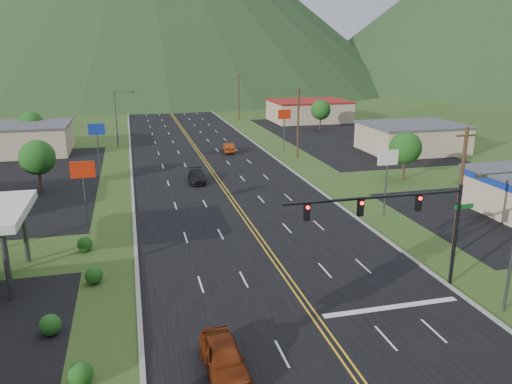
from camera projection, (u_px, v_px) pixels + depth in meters
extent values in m
cylinder|color=black|center=(455.00, 236.00, 33.02)|extent=(0.24, 0.24, 7.00)
cylinder|color=black|center=(376.00, 197.00, 30.74)|extent=(12.00, 0.18, 0.18)
cube|color=#0C591E|center=(464.00, 206.00, 32.56)|extent=(1.40, 0.06, 0.30)
cube|color=black|center=(418.00, 203.00, 31.62)|extent=(0.35, 0.28, 1.05)
sphere|color=#FF0C05|center=(420.00, 199.00, 31.35)|extent=(0.22, 0.22, 0.22)
cube|color=black|center=(360.00, 208.00, 30.67)|extent=(0.35, 0.28, 1.05)
sphere|color=#FF0C05|center=(362.00, 203.00, 30.41)|extent=(0.22, 0.22, 0.22)
cube|color=black|center=(307.00, 212.00, 29.85)|extent=(0.35, 0.28, 1.05)
sphere|color=#FF0C05|center=(308.00, 208.00, 29.58)|extent=(0.22, 0.22, 0.22)
cylinder|color=#59595E|center=(503.00, 173.00, 27.72)|extent=(2.88, 0.12, 0.12)
cube|color=#59595E|center=(481.00, 176.00, 27.40)|extent=(0.60, 0.25, 0.18)
cylinder|color=#59595E|center=(116.00, 119.00, 79.55)|extent=(0.20, 0.20, 9.00)
cylinder|color=#59595E|center=(123.00, 91.00, 78.69)|extent=(2.88, 0.12, 0.12)
cube|color=#59595E|center=(133.00, 92.00, 79.06)|extent=(0.60, 0.25, 0.18)
cylinder|color=#59595E|center=(7.00, 263.00, 31.22)|extent=(0.36, 0.36, 5.00)
cylinder|color=#59595E|center=(25.00, 230.00, 36.81)|extent=(0.36, 0.36, 5.00)
cube|color=beige|center=(7.00, 140.00, 74.58)|extent=(18.00, 11.00, 4.20)
cube|color=#4C4C51|center=(4.00, 125.00, 73.95)|extent=(18.40, 11.40, 0.30)
cube|color=beige|center=(412.00, 139.00, 76.68)|extent=(14.00, 11.00, 4.00)
cube|color=#4C4C51|center=(413.00, 125.00, 76.08)|extent=(14.40, 11.40, 0.30)
cube|color=beige|center=(309.00, 111.00, 108.28)|extent=(16.00, 12.00, 4.20)
cube|color=maroon|center=(309.00, 101.00, 107.66)|extent=(16.40, 12.40, 0.30)
cylinder|color=#59595E|center=(86.00, 206.00, 42.41)|extent=(0.16, 0.16, 5.00)
cube|color=red|center=(83.00, 170.00, 41.51)|extent=(2.00, 0.18, 1.40)
cylinder|color=#59595E|center=(99.00, 154.00, 62.88)|extent=(0.16, 0.16, 5.00)
cube|color=navy|center=(96.00, 129.00, 61.99)|extent=(2.00, 0.18, 1.40)
cylinder|color=#59595E|center=(385.00, 191.00, 46.92)|extent=(0.16, 0.16, 5.00)
cube|color=white|center=(388.00, 158.00, 46.03)|extent=(2.00, 0.18, 1.40)
cylinder|color=#59595E|center=(284.00, 135.00, 76.71)|extent=(0.16, 0.16, 5.00)
cube|color=red|center=(284.00, 114.00, 75.81)|extent=(2.00, 0.18, 1.40)
cylinder|color=#382314|center=(40.00, 179.00, 55.23)|extent=(0.30, 0.30, 3.00)
sphere|color=#1C4D16|center=(37.00, 157.00, 54.56)|extent=(3.84, 3.84, 3.84)
cylinder|color=#382314|center=(33.00, 139.00, 79.18)|extent=(0.30, 0.30, 3.00)
sphere|color=#1C4D16|center=(31.00, 124.00, 78.51)|extent=(3.84, 3.84, 3.84)
cylinder|color=#382314|center=(404.00, 167.00, 60.50)|extent=(0.30, 0.30, 3.00)
sphere|color=#1C4D16|center=(406.00, 148.00, 59.83)|extent=(3.84, 3.84, 3.84)
cylinder|color=#382314|center=(320.00, 122.00, 96.81)|extent=(0.30, 0.30, 3.00)
sphere|color=#1C4D16|center=(321.00, 110.00, 96.14)|extent=(3.84, 3.84, 3.84)
cylinder|color=#382314|center=(460.00, 194.00, 37.04)|extent=(0.28, 0.28, 10.00)
cube|color=#382314|center=(467.00, 136.00, 35.81)|extent=(1.60, 0.12, 0.12)
cylinder|color=#382314|center=(298.00, 123.00, 71.47)|extent=(0.28, 0.28, 10.00)
cube|color=#382314|center=(299.00, 92.00, 70.25)|extent=(1.60, 0.12, 0.12)
cylinder|color=#382314|center=(239.00, 97.00, 108.70)|extent=(0.28, 0.28, 10.00)
cube|color=#382314|center=(238.00, 77.00, 107.48)|extent=(1.60, 0.12, 0.12)
cylinder|color=#382314|center=(209.00, 85.00, 145.93)|extent=(0.28, 0.28, 10.00)
cube|color=#382314|center=(209.00, 69.00, 144.71)|extent=(1.60, 0.12, 0.12)
imported|color=maroon|center=(224.00, 358.00, 24.49)|extent=(2.08, 4.84, 1.63)
imported|color=black|center=(197.00, 177.00, 59.21)|extent=(2.11, 4.77, 1.36)
imported|color=maroon|center=(229.00, 148.00, 76.18)|extent=(1.89, 4.48, 1.44)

